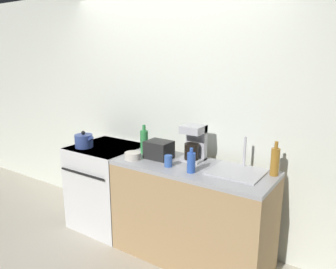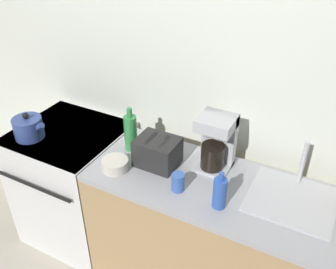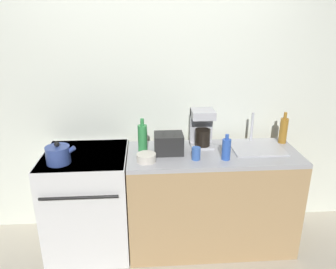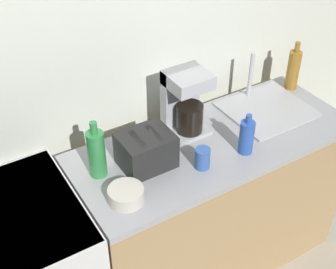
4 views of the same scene
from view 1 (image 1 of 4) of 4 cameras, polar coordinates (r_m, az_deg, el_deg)
ground_plane at (r=3.42m, az=-6.83°, el=-19.97°), size 12.00×12.00×0.00m
wall_back at (r=3.47m, az=0.37°, el=3.95°), size 8.00×0.05×2.60m
stove at (r=3.76m, az=-10.40°, el=-8.64°), size 0.71×0.71×0.92m
counter_block at (r=3.14m, az=4.13°, el=-13.47°), size 1.46×0.60×0.92m
kettle at (r=3.61m, az=-14.44°, el=-1.07°), size 0.24×0.19×0.18m
toaster at (r=3.14m, az=-1.60°, el=-2.65°), size 0.24×0.20×0.17m
coffee_maker at (r=3.07m, az=4.56°, el=-1.36°), size 0.20×0.19×0.34m
sink_tray at (r=2.85m, az=11.97°, el=-6.16°), size 0.44×0.40×0.28m
bottle_amber at (r=2.83m, az=18.13°, el=-4.45°), size 0.07×0.07×0.29m
bottle_green at (r=3.30m, az=-4.16°, el=-1.19°), size 0.08×0.08×0.29m
bottle_blue at (r=2.77m, az=4.06°, el=-4.85°), size 0.07×0.07×0.22m
cup_blue at (r=2.91m, az=0.05°, el=-4.64°), size 0.07×0.07×0.10m
bowl at (r=3.14m, az=-6.17°, el=-3.69°), size 0.16×0.16×0.06m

